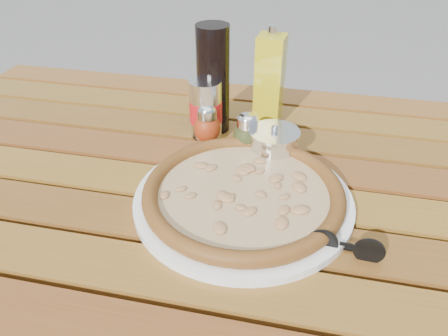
% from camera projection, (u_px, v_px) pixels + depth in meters
% --- Properties ---
extents(table, '(1.40, 0.90, 0.75)m').
position_uv_depth(table, '(222.00, 222.00, 0.80)').
color(table, '#371A0C').
rests_on(table, ground).
extents(plate, '(0.44, 0.44, 0.01)m').
position_uv_depth(plate, '(243.00, 200.00, 0.72)').
color(plate, white).
rests_on(plate, table).
extents(pizza, '(0.41, 0.41, 0.03)m').
position_uv_depth(pizza, '(243.00, 192.00, 0.71)').
color(pizza, beige).
rests_on(pizza, plate).
extents(pepper_shaker, '(0.07, 0.07, 0.08)m').
position_uv_depth(pepper_shaker, '(207.00, 124.00, 0.87)').
color(pepper_shaker, '#A13412').
rests_on(pepper_shaker, table).
extents(oregano_shaker, '(0.06, 0.06, 0.08)m').
position_uv_depth(oregano_shaker, '(247.00, 133.00, 0.84)').
color(oregano_shaker, '#39411A').
rests_on(oregano_shaker, table).
extents(dark_bottle, '(0.07, 0.07, 0.22)m').
position_uv_depth(dark_bottle, '(213.00, 80.00, 0.88)').
color(dark_bottle, black).
rests_on(dark_bottle, table).
extents(soda_can, '(0.08, 0.08, 0.12)m').
position_uv_depth(soda_can, '(206.00, 109.00, 0.88)').
color(soda_can, silver).
rests_on(soda_can, table).
extents(olive_oil_cruet, '(0.06, 0.06, 0.21)m').
position_uv_depth(olive_oil_cruet, '(270.00, 80.00, 0.91)').
color(olive_oil_cruet, gold).
rests_on(olive_oil_cruet, table).
extents(parmesan_tin, '(0.11, 0.11, 0.07)m').
position_uv_depth(parmesan_tin, '(274.00, 144.00, 0.82)').
color(parmesan_tin, silver).
rests_on(parmesan_tin, table).
extents(sunglasses, '(0.11, 0.03, 0.04)m').
position_uv_depth(sunglasses, '(346.00, 247.00, 0.62)').
color(sunglasses, black).
rests_on(sunglasses, table).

